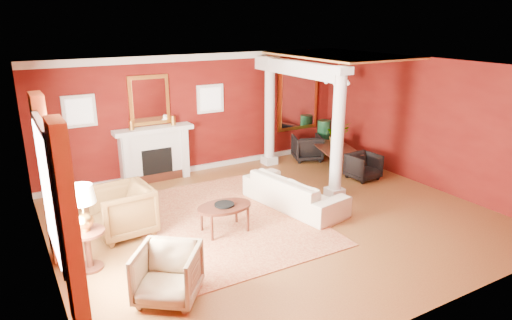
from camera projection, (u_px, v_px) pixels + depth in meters
ground at (276, 218)px, 8.87m from camera, size 8.00×8.00×0.00m
room_shell at (277, 116)px, 8.26m from camera, size 8.04×7.04×2.92m
fireplace at (155, 154)px, 10.79m from camera, size 1.85×0.42×1.29m
overmantel_mirror at (149, 100)px, 10.53m from camera, size 0.95×0.07×1.15m
flank_window_left at (79, 111)px, 9.82m from camera, size 0.70×0.07×0.70m
flank_window_right at (210, 99)px, 11.31m from camera, size 0.70×0.07×0.70m
left_window at (56, 199)px, 6.08m from camera, size 0.21×2.55×2.60m
column_front at (338, 133)px, 9.50m from camera, size 0.36×0.36×2.80m
column_back at (270, 111)px, 11.73m from camera, size 0.36×0.36×2.80m
header_beam at (295, 68)px, 10.46m from camera, size 0.30×3.20×0.32m
amber_ceiling at (339, 55)px, 10.81m from camera, size 2.30×3.40×0.04m
dining_mirror at (298, 99)px, 12.64m from camera, size 1.30×0.07×1.70m
chandelier at (338, 81)px, 11.07m from camera, size 0.60×0.62×0.75m
crown_trim at (200, 57)px, 10.88m from camera, size 8.00×0.08×0.16m
base_trim at (204, 167)px, 11.71m from camera, size 8.00×0.08×0.12m
rug at (223, 220)px, 8.79m from camera, size 3.15×4.19×0.02m
sofa at (294, 186)px, 9.29m from camera, size 1.05×2.36×0.89m
armchair_leopard at (123, 208)px, 8.09m from camera, size 0.97×1.03×0.99m
armchair_stripe at (167, 272)px, 6.23m from camera, size 1.11×1.11×0.84m
coffee_table at (224, 208)px, 8.18m from camera, size 1.02×1.02×0.51m
coffee_book at (222, 202)px, 8.05m from camera, size 0.16×0.07×0.22m
side_table at (84, 214)px, 6.83m from camera, size 0.55×0.55×1.38m
dining_table at (336, 152)px, 11.72m from camera, size 0.99×1.64×0.86m
dining_chair_near at (363, 165)px, 10.92m from camera, size 0.70×0.66×0.69m
dining_chair_far at (307, 147)px, 12.37m from camera, size 0.93×0.91×0.75m
green_urn at (323, 141)px, 12.90m from camera, size 0.41×0.41×0.99m
potted_plant at (338, 125)px, 11.53m from camera, size 0.63×0.69×0.51m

